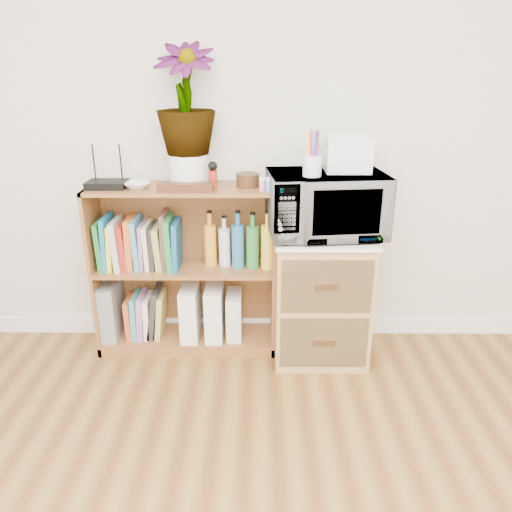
{
  "coord_description": "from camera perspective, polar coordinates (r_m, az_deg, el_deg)",
  "views": [
    {
      "loc": [
        0.06,
        -0.47,
        1.56
      ],
      "look_at": [
        0.04,
        1.95,
        0.62
      ],
      "focal_mm": 35.0,
      "sensor_mm": 36.0,
      "label": 1
    }
  ],
  "objects": [
    {
      "name": "skirting_board",
      "position": [
        3.1,
        -0.79,
        -7.9
      ],
      "size": [
        4.0,
        0.02,
        0.1
      ],
      "primitive_type": "cube",
      "color": "white",
      "rests_on": "ground"
    },
    {
      "name": "bookshelf",
      "position": [
        2.82,
        -8.02,
        -1.63
      ],
      "size": [
        1.0,
        0.3,
        0.95
      ],
      "primitive_type": "cube",
      "color": "brown",
      "rests_on": "ground"
    },
    {
      "name": "wicker_unit",
      "position": [
        2.79,
        7.36,
        -4.63
      ],
      "size": [
        0.5,
        0.45,
        0.7
      ],
      "primitive_type": "cube",
      "color": "#9E7542",
      "rests_on": "ground"
    },
    {
      "name": "microwave",
      "position": [
        2.6,
        7.94,
        5.89
      ],
      "size": [
        0.62,
        0.46,
        0.32
      ],
      "primitive_type": "imported",
      "rotation": [
        0.0,
        0.0,
        0.11
      ],
      "color": "silver",
      "rests_on": "wicker_unit"
    },
    {
      "name": "pen_cup",
      "position": [
        2.47,
        6.44,
        10.2
      ],
      "size": [
        0.09,
        0.09,
        0.1
      ],
      "primitive_type": "cylinder",
      "color": "white",
      "rests_on": "microwave"
    },
    {
      "name": "small_appliance",
      "position": [
        2.61,
        10.43,
        11.44
      ],
      "size": [
        0.22,
        0.19,
        0.18
      ],
      "primitive_type": "cube",
      "color": "white",
      "rests_on": "microwave"
    },
    {
      "name": "router",
      "position": [
        2.73,
        -16.69,
        7.85
      ],
      "size": [
        0.2,
        0.14,
        0.04
      ],
      "primitive_type": "cube",
      "color": "black",
      "rests_on": "bookshelf"
    },
    {
      "name": "white_bowl",
      "position": [
        2.68,
        -13.38,
        7.87
      ],
      "size": [
        0.13,
        0.13,
        0.03
      ],
      "primitive_type": "imported",
      "color": "silver",
      "rests_on": "bookshelf"
    },
    {
      "name": "plant_pot",
      "position": [
        2.67,
        -7.71,
        9.69
      ],
      "size": [
        0.2,
        0.2,
        0.17
      ],
      "primitive_type": "cylinder",
      "color": "white",
      "rests_on": "bookshelf"
    },
    {
      "name": "potted_plant",
      "position": [
        2.62,
        -8.1,
        17.33
      ],
      "size": [
        0.3,
        0.3,
        0.54
      ],
      "primitive_type": "imported",
      "color": "#377D32",
      "rests_on": "plant_pot"
    },
    {
      "name": "trinket_box",
      "position": [
        2.56,
        -8.07,
        7.79
      ],
      "size": [
        0.28,
        0.07,
        0.04
      ],
      "primitive_type": "cube",
      "color": "#391D0F",
      "rests_on": "bookshelf"
    },
    {
      "name": "kokeshi_doll",
      "position": [
        2.6,
        -4.93,
        8.69
      ],
      "size": [
        0.04,
        0.04,
        0.1
      ],
      "primitive_type": "cylinder",
      "color": "maroon",
      "rests_on": "bookshelf"
    },
    {
      "name": "wooden_bowl",
      "position": [
        2.64,
        -0.97,
        8.67
      ],
      "size": [
        0.12,
        0.12,
        0.07
      ],
      "primitive_type": "cylinder",
      "color": "#3A2210",
      "rests_on": "bookshelf"
    },
    {
      "name": "paint_jars",
      "position": [
        2.55,
        1.45,
        8.02
      ],
      "size": [
        0.11,
        0.04,
        0.06
      ],
      "primitive_type": "cube",
      "color": "pink",
      "rests_on": "bookshelf"
    },
    {
      "name": "file_box",
      "position": [
        3.01,
        -16.18,
        -5.8
      ],
      "size": [
        0.1,
        0.26,
        0.33
      ],
      "primitive_type": "cube",
      "color": "gray",
      "rests_on": "bookshelf"
    },
    {
      "name": "magazine_holder_left",
      "position": [
        2.91,
        -7.52,
        -6.26
      ],
      "size": [
        0.1,
        0.25,
        0.31
      ],
      "primitive_type": "cube",
      "color": "white",
      "rests_on": "bookshelf"
    },
    {
      "name": "magazine_holder_mid",
      "position": [
        2.9,
        -4.75,
        -6.29
      ],
      "size": [
        0.1,
        0.25,
        0.31
      ],
      "primitive_type": "cube",
      "color": "white",
      "rests_on": "bookshelf"
    },
    {
      "name": "magazine_holder_right",
      "position": [
        2.9,
        -2.5,
        -6.68
      ],
      "size": [
        0.08,
        0.21,
        0.27
      ],
      "primitive_type": "cube",
      "color": "silver",
      "rests_on": "bookshelf"
    },
    {
      "name": "cookbooks",
      "position": [
        2.81,
        -13.1,
        1.4
      ],
      "size": [
        0.44,
        0.2,
        0.31
      ],
      "color": "#1E7332",
      "rests_on": "bookshelf"
    },
    {
      "name": "liquor_bottles",
      "position": [
        2.72,
        -1.23,
        1.73
      ],
      "size": [
        0.46,
        0.07,
        0.31
      ],
      "color": "orange",
      "rests_on": "bookshelf"
    },
    {
      "name": "lower_books",
      "position": [
        2.98,
        -12.42,
        -6.5
      ],
      "size": [
        0.22,
        0.19,
        0.3
      ],
      "color": "#BE4F21",
      "rests_on": "bookshelf"
    }
  ]
}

